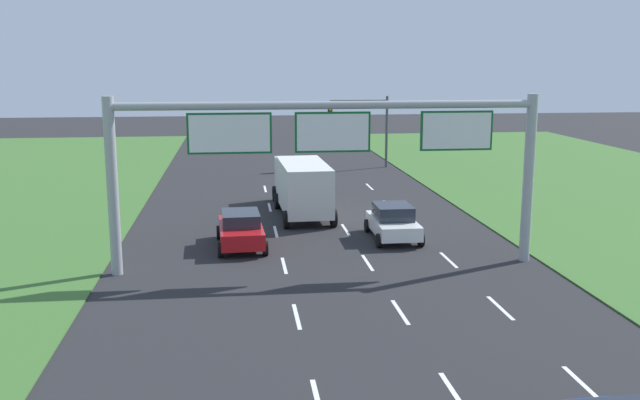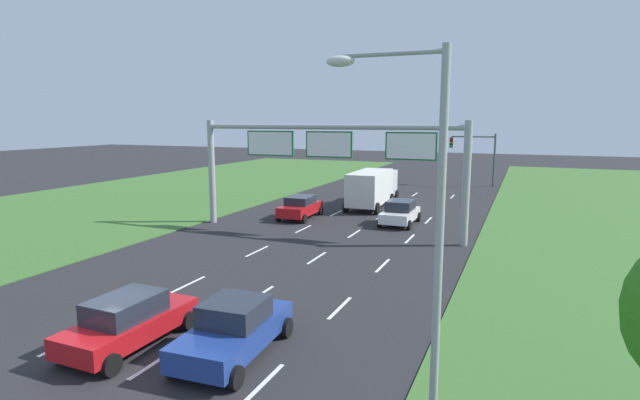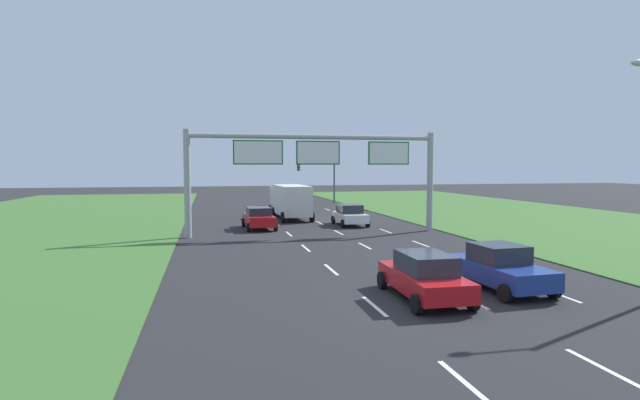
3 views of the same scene
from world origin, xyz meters
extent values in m
plane|color=#262628|center=(0.00, 0.00, 0.00)|extent=(200.00, 200.00, 0.00)
cube|color=white|center=(-1.75, -6.00, 0.00)|extent=(0.14, 2.40, 0.01)
cube|color=white|center=(-1.75, 0.00, 0.00)|extent=(0.14, 2.40, 0.01)
cube|color=white|center=(-1.75, 6.00, 0.00)|extent=(0.14, 2.40, 0.01)
cube|color=white|center=(-1.75, 12.00, 0.00)|extent=(0.14, 2.40, 0.01)
cube|color=white|center=(-1.75, 18.00, 0.00)|extent=(0.14, 2.40, 0.01)
cube|color=white|center=(-1.75, 24.00, 0.00)|extent=(0.14, 2.40, 0.01)
cube|color=white|center=(-1.75, 30.00, 0.00)|extent=(0.14, 2.40, 0.01)
cube|color=white|center=(-1.75, 36.00, 0.00)|extent=(0.14, 2.40, 0.01)
cube|color=white|center=(1.75, -6.00, 0.00)|extent=(0.14, 2.40, 0.01)
cube|color=white|center=(1.75, 0.00, 0.00)|extent=(0.14, 2.40, 0.01)
cube|color=white|center=(1.75, 6.00, 0.00)|extent=(0.14, 2.40, 0.01)
cube|color=white|center=(1.75, 12.00, 0.00)|extent=(0.14, 2.40, 0.01)
cube|color=white|center=(1.75, 18.00, 0.00)|extent=(0.14, 2.40, 0.01)
cube|color=white|center=(1.75, 24.00, 0.00)|extent=(0.14, 2.40, 0.01)
cube|color=white|center=(1.75, 30.00, 0.00)|extent=(0.14, 2.40, 0.01)
cube|color=white|center=(1.75, 36.00, 0.00)|extent=(0.14, 2.40, 0.01)
cube|color=white|center=(5.25, 0.00, 0.00)|extent=(0.14, 2.40, 0.01)
cube|color=white|center=(5.25, 6.00, 0.00)|extent=(0.14, 2.40, 0.01)
cube|color=white|center=(5.25, 12.00, 0.00)|extent=(0.14, 2.40, 0.01)
cube|color=white|center=(5.25, 18.00, 0.00)|extent=(0.14, 2.40, 0.01)
cube|color=white|center=(5.25, 24.00, 0.00)|extent=(0.14, 2.40, 0.01)
cube|color=white|center=(5.25, 30.00, 0.00)|extent=(0.14, 2.40, 0.01)
cube|color=white|center=(5.25, 36.00, 0.00)|extent=(0.14, 2.40, 0.01)
cube|color=white|center=(3.70, 21.88, 0.64)|extent=(1.92, 4.13, 0.65)
cube|color=#232833|center=(3.70, 21.98, 1.30)|extent=(1.68, 2.11, 0.66)
cylinder|color=black|center=(2.74, 23.40, 0.32)|extent=(0.22, 0.64, 0.64)
cylinder|color=black|center=(4.68, 23.39, 0.32)|extent=(0.22, 0.64, 0.64)
cylinder|color=black|center=(2.72, 20.37, 0.32)|extent=(0.22, 0.64, 0.64)
cylinder|color=black|center=(4.66, 20.36, 0.32)|extent=(0.22, 0.64, 0.64)
cube|color=red|center=(-3.48, 21.26, 0.68)|extent=(2.06, 4.43, 0.71)
cube|color=#232833|center=(-3.48, 21.33, 1.32)|extent=(1.75, 2.31, 0.57)
cylinder|color=black|center=(-4.51, 22.85, 0.32)|extent=(0.25, 0.65, 0.64)
cylinder|color=black|center=(-2.58, 22.93, 0.32)|extent=(0.25, 0.65, 0.64)
cylinder|color=black|center=(-4.37, 19.60, 0.32)|extent=(0.25, 0.65, 0.64)
cylinder|color=black|center=(-2.45, 19.67, 0.32)|extent=(0.25, 0.65, 0.64)
cube|color=red|center=(0.24, 0.51, 0.64)|extent=(1.96, 4.51, 0.64)
cube|color=#232833|center=(0.23, 0.39, 1.30)|extent=(1.59, 2.29, 0.67)
cylinder|color=black|center=(-0.69, 2.22, 0.32)|extent=(0.23, 0.64, 0.64)
cylinder|color=black|center=(1.23, 2.18, 0.32)|extent=(0.23, 0.64, 0.64)
cylinder|color=black|center=(-0.75, -1.15, 0.32)|extent=(0.23, 0.64, 0.64)
cylinder|color=black|center=(1.16, -1.19, 0.32)|extent=(0.23, 0.64, 0.64)
cube|color=navy|center=(3.63, 1.19, 0.67)|extent=(2.18, 4.60, 0.69)
cube|color=#232833|center=(3.62, 1.27, 1.35)|extent=(1.80, 1.90, 0.68)
cylinder|color=black|center=(2.55, 2.83, 0.32)|extent=(0.26, 0.65, 0.64)
cylinder|color=black|center=(4.52, 2.94, 0.32)|extent=(0.26, 0.65, 0.64)
cylinder|color=black|center=(2.74, -0.56, 0.32)|extent=(0.26, 0.65, 0.64)
cylinder|color=black|center=(4.71, -0.45, 0.32)|extent=(0.26, 0.65, 0.64)
cube|color=silver|center=(-0.18, 31.39, 1.55)|extent=(2.27, 2.17, 2.20)
cube|color=silver|center=(-0.04, 27.14, 1.70)|extent=(2.56, 6.19, 2.51)
cylinder|color=black|center=(-1.33, 31.86, 0.45)|extent=(0.31, 0.91, 0.90)
cylinder|color=black|center=(0.93, 31.93, 0.45)|extent=(0.31, 0.91, 0.90)
cylinder|color=black|center=(-1.33, 29.56, 0.45)|extent=(0.31, 0.91, 0.90)
cylinder|color=black|center=(1.09, 29.64, 0.45)|extent=(0.31, 0.91, 0.90)
cylinder|color=black|center=(-1.17, 24.64, 0.45)|extent=(0.31, 0.91, 0.90)
cylinder|color=black|center=(1.25, 24.72, 0.45)|extent=(0.31, 0.91, 0.90)
cylinder|color=#9EA0A5|center=(-8.40, 17.57, 3.50)|extent=(0.44, 0.44, 7.00)
cylinder|color=#9EA0A5|center=(8.40, 17.57, 3.50)|extent=(0.44, 0.44, 7.00)
cylinder|color=#9EA0A5|center=(0.00, 17.57, 6.60)|extent=(16.80, 0.32, 0.32)
cube|color=#0C5B28|center=(-3.85, 17.57, 5.54)|extent=(3.28, 0.12, 1.60)
cube|color=white|center=(-3.85, 17.51, 5.54)|extent=(3.12, 0.01, 1.44)
cube|color=#0C5B28|center=(0.20, 17.57, 5.54)|extent=(3.01, 0.12, 1.60)
cube|color=white|center=(0.20, 17.51, 5.54)|extent=(2.85, 0.01, 1.44)
cube|color=#0C5B28|center=(5.25, 17.57, 5.54)|extent=(2.98, 0.12, 1.60)
cube|color=white|center=(5.25, 17.51, 5.54)|extent=(2.82, 0.01, 1.44)
cylinder|color=#47494F|center=(8.23, 44.71, 2.80)|extent=(0.20, 0.20, 5.60)
cylinder|color=#47494F|center=(5.98, 44.71, 5.25)|extent=(4.50, 0.14, 0.14)
cube|color=black|center=(3.73, 44.71, 4.60)|extent=(0.32, 0.36, 1.10)
sphere|color=red|center=(3.73, 44.51, 4.97)|extent=(0.22, 0.22, 0.22)
sphere|color=orange|center=(3.73, 44.51, 4.60)|extent=(0.22, 0.22, 0.22)
sphere|color=green|center=(3.73, 44.51, 4.23)|extent=(0.22, 0.22, 0.22)
ellipsoid|color=silver|center=(7.68, -0.66, 8.25)|extent=(0.64, 0.32, 0.24)
camera|label=1|loc=(-3.64, -10.31, 8.32)|focal=40.00mm
camera|label=2|loc=(11.46, -10.87, 7.02)|focal=28.00mm
camera|label=3|loc=(-7.08, -15.49, 4.66)|focal=28.00mm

